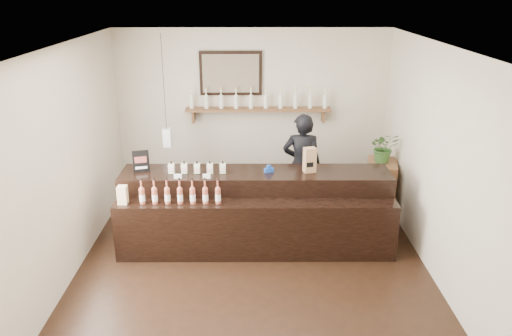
% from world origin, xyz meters
% --- Properties ---
extents(ground, '(5.00, 5.00, 0.00)m').
position_xyz_m(ground, '(0.00, 0.00, 0.00)').
color(ground, black).
rests_on(ground, ground).
extents(room_shell, '(5.00, 5.00, 5.00)m').
position_xyz_m(room_shell, '(0.00, 0.00, 1.70)').
color(room_shell, beige).
rests_on(room_shell, ground).
extents(back_wall_decor, '(2.66, 0.96, 1.69)m').
position_xyz_m(back_wall_decor, '(-0.16, 2.37, 1.76)').
color(back_wall_decor, brown).
rests_on(back_wall_decor, ground).
extents(counter, '(3.70, 0.99, 1.20)m').
position_xyz_m(counter, '(0.04, 0.56, 0.48)').
color(counter, black).
rests_on(counter, ground).
extents(promo_sign, '(0.22, 0.08, 0.31)m').
position_xyz_m(promo_sign, '(-1.52, 0.70, 1.19)').
color(promo_sign, black).
rests_on(promo_sign, counter).
extents(paper_bag, '(0.18, 0.15, 0.34)m').
position_xyz_m(paper_bag, '(0.78, 0.69, 1.20)').
color(paper_bag, '#966D48').
rests_on(paper_bag, counter).
extents(tape_dispenser, '(0.14, 0.09, 0.11)m').
position_xyz_m(tape_dispenser, '(0.23, 0.68, 1.07)').
color(tape_dispenser, '#16419D').
rests_on(tape_dispenser, counter).
extents(side_cabinet, '(0.57, 0.69, 0.88)m').
position_xyz_m(side_cabinet, '(2.00, 1.50, 0.44)').
color(side_cabinet, brown).
rests_on(side_cabinet, ground).
extents(potted_plant, '(0.43, 0.37, 0.47)m').
position_xyz_m(potted_plant, '(2.00, 1.50, 1.12)').
color(potted_plant, '#325A24').
rests_on(potted_plant, side_cabinet).
extents(shopkeeper, '(0.70, 0.48, 1.85)m').
position_xyz_m(shopkeeper, '(0.76, 1.55, 0.92)').
color(shopkeeper, black).
rests_on(shopkeeper, ground).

